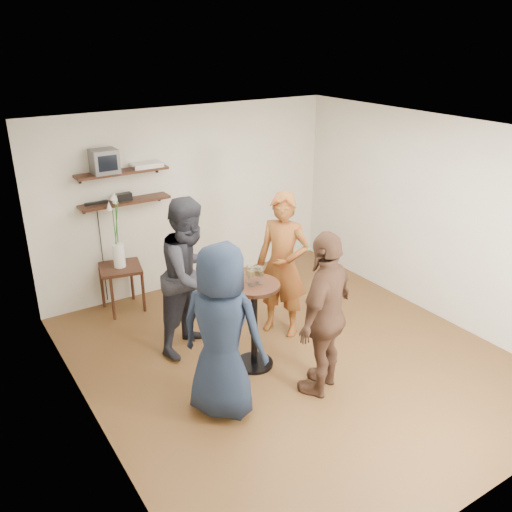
{
  "coord_description": "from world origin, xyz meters",
  "views": [
    {
      "loc": [
        -3.26,
        -4.3,
        3.55
      ],
      "look_at": [
        -0.22,
        0.4,
        1.2
      ],
      "focal_mm": 38.0,
      "sensor_mm": 36.0,
      "label": 1
    }
  ],
  "objects_px": {
    "radio": "(123,197)",
    "person_brown": "(325,314)",
    "crt_monitor": "(104,161)",
    "person_navy": "(222,332)",
    "dvd_deck": "(146,165)",
    "person_dark": "(191,275)",
    "person_plaid": "(283,265)",
    "drinks_table": "(254,314)",
    "side_table": "(121,274)"
  },
  "relations": [
    {
      "from": "dvd_deck",
      "to": "radio",
      "type": "bearing_deg",
      "value": 180.0
    },
    {
      "from": "dvd_deck",
      "to": "radio",
      "type": "relative_size",
      "value": 1.82
    },
    {
      "from": "radio",
      "to": "drinks_table",
      "type": "height_order",
      "value": "radio"
    },
    {
      "from": "dvd_deck",
      "to": "side_table",
      "type": "distance_m",
      "value": 1.48
    },
    {
      "from": "crt_monitor",
      "to": "drinks_table",
      "type": "xyz_separation_m",
      "value": [
        0.78,
        -2.27,
        -1.36
      ]
    },
    {
      "from": "person_dark",
      "to": "person_navy",
      "type": "relative_size",
      "value": 1.04
    },
    {
      "from": "side_table",
      "to": "person_plaid",
      "type": "bearing_deg",
      "value": -47.94
    },
    {
      "from": "radio",
      "to": "person_brown",
      "type": "distance_m",
      "value": 3.22
    },
    {
      "from": "person_brown",
      "to": "dvd_deck",
      "type": "bearing_deg",
      "value": -105.37
    },
    {
      "from": "radio",
      "to": "person_plaid",
      "type": "height_order",
      "value": "person_plaid"
    },
    {
      "from": "side_table",
      "to": "person_plaid",
      "type": "height_order",
      "value": "person_plaid"
    },
    {
      "from": "crt_monitor",
      "to": "side_table",
      "type": "height_order",
      "value": "crt_monitor"
    },
    {
      "from": "crt_monitor",
      "to": "side_table",
      "type": "distance_m",
      "value": 1.5
    },
    {
      "from": "person_dark",
      "to": "person_navy",
      "type": "height_order",
      "value": "person_dark"
    },
    {
      "from": "dvd_deck",
      "to": "side_table",
      "type": "height_order",
      "value": "dvd_deck"
    },
    {
      "from": "radio",
      "to": "person_navy",
      "type": "height_order",
      "value": "person_navy"
    },
    {
      "from": "drinks_table",
      "to": "person_brown",
      "type": "bearing_deg",
      "value": -63.27
    },
    {
      "from": "drinks_table",
      "to": "person_plaid",
      "type": "distance_m",
      "value": 0.87
    },
    {
      "from": "crt_monitor",
      "to": "person_navy",
      "type": "distance_m",
      "value": 2.98
    },
    {
      "from": "radio",
      "to": "person_navy",
      "type": "relative_size",
      "value": 0.12
    },
    {
      "from": "drinks_table",
      "to": "dvd_deck",
      "type": "bearing_deg",
      "value": 95.78
    },
    {
      "from": "dvd_deck",
      "to": "side_table",
      "type": "relative_size",
      "value": 0.63
    },
    {
      "from": "drinks_table",
      "to": "person_navy",
      "type": "xyz_separation_m",
      "value": [
        -0.68,
        -0.49,
        0.23
      ]
    },
    {
      "from": "drinks_table",
      "to": "person_navy",
      "type": "distance_m",
      "value": 0.87
    },
    {
      "from": "dvd_deck",
      "to": "person_navy",
      "type": "distance_m",
      "value": 2.97
    },
    {
      "from": "person_dark",
      "to": "person_brown",
      "type": "xyz_separation_m",
      "value": [
        0.76,
        -1.49,
        -0.04
      ]
    },
    {
      "from": "crt_monitor",
      "to": "person_navy",
      "type": "height_order",
      "value": "crt_monitor"
    },
    {
      "from": "dvd_deck",
      "to": "crt_monitor",
      "type": "bearing_deg",
      "value": 180.0
    },
    {
      "from": "person_navy",
      "to": "person_brown",
      "type": "xyz_separation_m",
      "value": [
        1.05,
        -0.26,
        -0.0
      ]
    },
    {
      "from": "side_table",
      "to": "person_navy",
      "type": "relative_size",
      "value": 0.36
    },
    {
      "from": "dvd_deck",
      "to": "person_plaid",
      "type": "bearing_deg",
      "value": -62.8
    },
    {
      "from": "radio",
      "to": "person_dark",
      "type": "distance_m",
      "value": 1.64
    },
    {
      "from": "dvd_deck",
      "to": "person_plaid",
      "type": "height_order",
      "value": "dvd_deck"
    },
    {
      "from": "side_table",
      "to": "person_dark",
      "type": "height_order",
      "value": "person_dark"
    },
    {
      "from": "person_dark",
      "to": "person_brown",
      "type": "height_order",
      "value": "person_dark"
    },
    {
      "from": "person_dark",
      "to": "side_table",
      "type": "bearing_deg",
      "value": 78.81
    },
    {
      "from": "drinks_table",
      "to": "person_dark",
      "type": "distance_m",
      "value": 0.88
    },
    {
      "from": "radio",
      "to": "crt_monitor",
      "type": "bearing_deg",
      "value": 180.0
    },
    {
      "from": "person_navy",
      "to": "person_plaid",
      "type": "bearing_deg",
      "value": -91.47
    },
    {
      "from": "person_navy",
      "to": "dvd_deck",
      "type": "bearing_deg",
      "value": -45.09
    },
    {
      "from": "person_navy",
      "to": "side_table",
      "type": "bearing_deg",
      "value": -33.69
    },
    {
      "from": "dvd_deck",
      "to": "person_navy",
      "type": "xyz_separation_m",
      "value": [
        -0.45,
        -2.76,
        -1.0
      ]
    },
    {
      "from": "drinks_table",
      "to": "person_brown",
      "type": "xyz_separation_m",
      "value": [
        0.38,
        -0.75,
        0.23
      ]
    },
    {
      "from": "crt_monitor",
      "to": "dvd_deck",
      "type": "height_order",
      "value": "crt_monitor"
    },
    {
      "from": "crt_monitor",
      "to": "dvd_deck",
      "type": "xyz_separation_m",
      "value": [
        0.55,
        0.0,
        -0.12
      ]
    },
    {
      "from": "side_table",
      "to": "radio",
      "type": "bearing_deg",
      "value": 42.31
    },
    {
      "from": "crt_monitor",
      "to": "radio",
      "type": "xyz_separation_m",
      "value": [
        0.2,
        0.0,
        -0.5
      ]
    },
    {
      "from": "person_brown",
      "to": "person_dark",
      "type": "bearing_deg",
      "value": -89.68
    },
    {
      "from": "crt_monitor",
      "to": "person_navy",
      "type": "bearing_deg",
      "value": -87.8
    },
    {
      "from": "crt_monitor",
      "to": "person_dark",
      "type": "xyz_separation_m",
      "value": [
        0.4,
        -1.52,
        -1.09
      ]
    }
  ]
}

